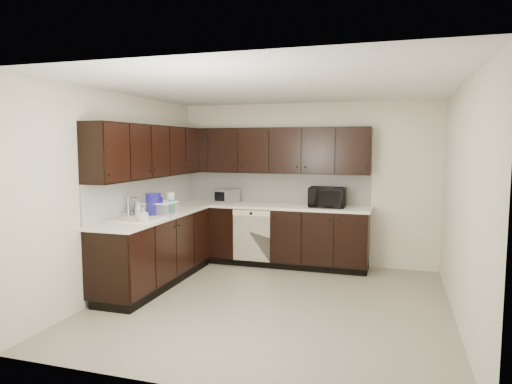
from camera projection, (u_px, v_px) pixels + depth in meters
floor at (272, 304)px, 5.36m from camera, size 4.00×4.00×0.00m
ceiling at (273, 87)px, 5.10m from camera, size 4.00×4.00×0.00m
wall_back at (305, 184)px, 7.13m from camera, size 4.00×0.02×2.50m
wall_left at (121, 193)px, 5.81m from camera, size 0.02×4.00×2.50m
wall_right at (462, 205)px, 4.64m from camera, size 0.02×4.00×2.50m
wall_front at (201, 229)px, 3.33m from camera, size 4.00×0.02×2.50m
lower_cabinets at (225, 244)px, 6.66m from camera, size 3.00×2.80×0.90m
countertop at (225, 210)px, 6.61m from camera, size 3.03×2.83×0.04m
backsplash at (217, 190)px, 6.84m from camera, size 3.00×2.80×0.48m
upper_cabinets at (221, 151)px, 6.64m from camera, size 3.00×2.80×0.70m
dishwasher at (251, 232)px, 6.84m from camera, size 0.58×0.04×0.78m
sink at (143, 223)px, 5.74m from camera, size 0.54×0.82×0.42m
microwave at (327, 197)px, 6.73m from camera, size 0.53×0.36×0.29m
soap_bottle_a at (144, 215)px, 5.36m from camera, size 0.08×0.09×0.18m
soap_bottle_b at (138, 209)px, 5.82m from camera, size 0.09×0.09×0.21m
toaster_oven at (226, 196)px, 7.24m from camera, size 0.41×0.34×0.22m
storage_bin at (158, 209)px, 5.96m from camera, size 0.46×0.36×0.17m
blue_pitcher at (153, 205)px, 5.87m from camera, size 0.24×0.24×0.30m
teal_tumbler at (172, 207)px, 6.04m from camera, size 0.10×0.10×0.19m
paper_towel_roll at (170, 202)px, 6.31m from camera, size 0.13×0.13×0.26m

